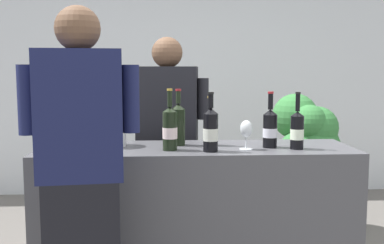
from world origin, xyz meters
TOP-DOWN VIEW (x-y plane):
  - wall_back at (0.00, 2.60)m, footprint 8.00×0.10m
  - counter at (0.00, 0.00)m, footprint 1.85×0.55m
  - wine_bottle_0 at (0.57, -0.09)m, footprint 0.08×0.08m
  - wine_bottle_1 at (0.07, -0.15)m, footprint 0.08×0.08m
  - wine_bottle_2 at (-0.77, -0.13)m, footprint 0.08×0.08m
  - wine_bottle_3 at (-0.16, -0.09)m, footprint 0.08×0.08m
  - wine_bottle_4 at (0.43, -0.03)m, footprint 0.08×0.08m
  - wine_bottle_5 at (0.09, 0.06)m, footprint 0.08×0.08m
  - wine_bottle_6 at (-0.10, 0.08)m, footprint 0.08×0.08m
  - wine_glass at (0.28, -0.09)m, footprint 0.08×0.08m
  - ice_bucket at (-0.51, 0.07)m, footprint 0.19×0.19m
  - person_server at (-0.17, 0.53)m, footprint 0.57×0.29m
  - person_guest at (-0.57, -0.56)m, footprint 0.54×0.28m
  - potted_shrub at (1.05, 1.21)m, footprint 0.57×0.58m

SIDE VIEW (x-z plane):
  - counter at x=0.00m, z-range 0.00..0.97m
  - potted_shrub at x=1.05m, z-range 0.16..1.37m
  - person_server at x=-0.17m, z-range -0.02..1.63m
  - person_guest at x=-0.57m, z-range -0.01..1.70m
  - ice_bucket at x=-0.51m, z-range 0.97..1.16m
  - wine_bottle_5 at x=0.09m, z-range 0.93..1.23m
  - wine_bottle_0 at x=0.57m, z-range 0.92..1.25m
  - wine_glass at x=0.28m, z-range 1.00..1.17m
  - wine_bottle_4 at x=0.43m, z-range 0.92..1.25m
  - wine_bottle_2 at x=-0.77m, z-range 0.92..1.25m
  - wine_bottle_1 at x=0.07m, z-range 0.93..1.26m
  - wine_bottle_3 at x=-0.16m, z-range 0.92..1.27m
  - wine_bottle_6 at x=-0.10m, z-range 0.93..1.27m
  - wall_back at x=0.00m, z-range 0.00..2.80m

